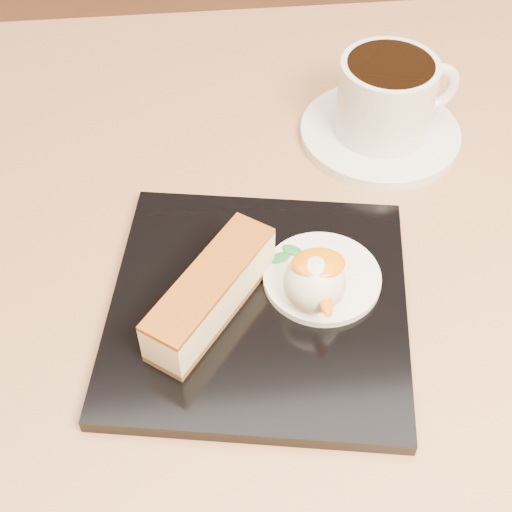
{
  "coord_description": "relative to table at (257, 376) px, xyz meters",
  "views": [
    {
      "loc": [
        -0.04,
        -0.36,
        1.15
      ],
      "look_at": [
        -0.0,
        -0.02,
        0.76
      ],
      "focal_mm": 50.0,
      "sensor_mm": 36.0,
      "label": 1
    }
  ],
  "objects": [
    {
      "name": "saucer",
      "position": [
        0.13,
        0.15,
        0.16
      ],
      "size": [
        0.15,
        0.15,
        0.01
      ],
      "primitive_type": "cylinder",
      "color": "white",
      "rests_on": "table"
    },
    {
      "name": "mango_sauce",
      "position": [
        0.04,
        -0.04,
        0.21
      ],
      "size": [
        0.04,
        0.03,
        0.01
      ],
      "primitive_type": "ellipsoid",
      "color": "orange",
      "rests_on": "ice_cream_scoop"
    },
    {
      "name": "dessert_plate",
      "position": [
        -0.0,
        -0.04,
        0.16
      ],
      "size": [
        0.26,
        0.26,
        0.01
      ],
      "primitive_type": "cube",
      "rotation": [
        0.0,
        0.0,
        -0.18
      ],
      "color": "black",
      "rests_on": "table"
    },
    {
      "name": "cream_smear",
      "position": [
        0.05,
        -0.02,
        0.17
      ],
      "size": [
        0.09,
        0.09,
        0.01
      ],
      "primitive_type": "cylinder",
      "color": "white",
      "rests_on": "dessert_plate"
    },
    {
      "name": "table",
      "position": [
        0.0,
        0.0,
        0.0
      ],
      "size": [
        0.8,
        0.8,
        0.72
      ],
      "color": "black",
      "rests_on": "ground"
    },
    {
      "name": "coffee_cup",
      "position": [
        0.13,
        0.16,
        0.2
      ],
      "size": [
        0.12,
        0.09,
        0.07
      ],
      "rotation": [
        0.0,
        0.0,
        0.2
      ],
      "color": "white",
      "rests_on": "saucer"
    },
    {
      "name": "ice_cream_scoop",
      "position": [
        0.04,
        -0.04,
        0.19
      ],
      "size": [
        0.05,
        0.05,
        0.05
      ],
      "primitive_type": "sphere",
      "color": "white",
      "rests_on": "cream_smear"
    },
    {
      "name": "cheesecake",
      "position": [
        -0.04,
        -0.04,
        0.19
      ],
      "size": [
        0.1,
        0.12,
        0.04
      ],
      "rotation": [
        0.0,
        0.0,
        0.92
      ],
      "color": "brown",
      "rests_on": "dessert_plate"
    },
    {
      "name": "mint_sprig",
      "position": [
        0.02,
        0.0,
        0.17
      ],
      "size": [
        0.04,
        0.03,
        0.0
      ],
      "color": "#297E3C",
      "rests_on": "cream_smear"
    }
  ]
}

